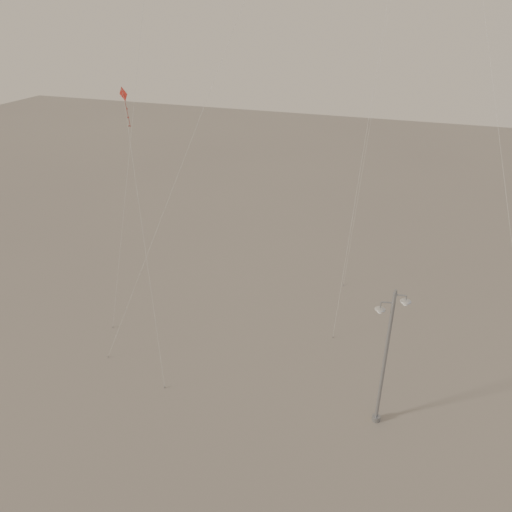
% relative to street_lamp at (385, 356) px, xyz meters
% --- Properties ---
extents(ground, '(160.00, 160.00, 0.00)m').
position_rel_street_lamp_xyz_m(ground, '(-6.74, -3.31, -4.36)').
color(ground, gray).
rests_on(ground, ground).
extents(street_lamp, '(1.60, 0.71, 8.17)m').
position_rel_street_lamp_xyz_m(street_lamp, '(0.00, 0.00, 0.00)').
color(street_lamp, '#94969C').
rests_on(street_lamp, ground).
extents(kite_1, '(8.37, 8.42, 23.94)m').
position_rel_street_lamp_xyz_m(kite_1, '(-10.44, 5.94, 13.44)').
color(kite_1, '#322C2A').
rests_on(kite_1, ground).
extents(kite_3, '(3.73, 4.66, 16.00)m').
position_rel_street_lamp_xyz_m(kite_3, '(-14.62, 2.12, 8.25)').
color(kite_3, maroon).
rests_on(kite_3, ground).
extents(kite_4, '(7.55, 10.88, 25.04)m').
position_rel_street_lamp_xyz_m(kite_4, '(2.62, 10.00, 13.56)').
color(kite_4, '#322C2A').
rests_on(kite_4, ground).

